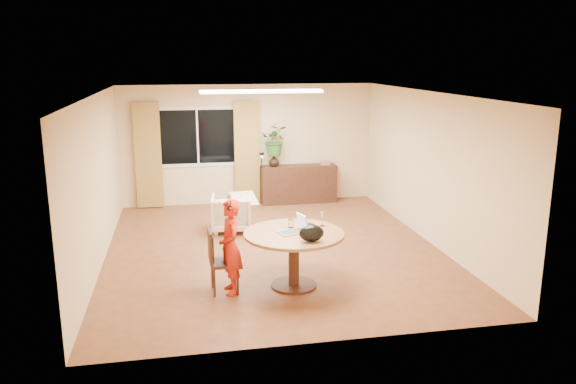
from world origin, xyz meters
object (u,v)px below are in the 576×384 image
Objects in this scene: dining_chair at (224,261)px; child at (230,247)px; dining_table at (294,244)px; sideboard at (299,184)px; armchair at (231,213)px.

child is (0.08, -0.05, 0.21)m from dining_chair.
dining_table is 0.99m from dining_chair.
child is at bearing -34.04° from dining_chair.
dining_table is at bearing -102.75° from sideboard.
sideboard is (1.05, 4.62, -0.21)m from dining_table.
sideboard is (2.02, 4.61, -0.03)m from dining_chair.
sideboard reaches higher than armchair.
child is 0.79× the size of sideboard.
child is at bearing -177.27° from dining_table.
dining_chair is at bearing 88.82° from armchair.
child is at bearing -112.55° from sideboard.
dining_chair is at bearing -113.65° from sideboard.
dining_chair is 0.54× the size of sideboard.
child is (-0.89, -0.04, 0.03)m from dining_table.
dining_table is 1.06× the size of child.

